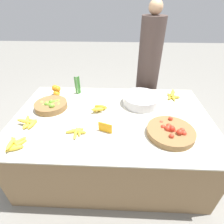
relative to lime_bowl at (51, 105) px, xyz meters
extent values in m
plane|color=gray|center=(0.64, -0.12, -0.69)|extent=(12.00, 12.00, 0.00)
cube|color=olive|center=(0.64, -0.12, -0.37)|extent=(1.82, 1.14, 0.64)
cube|color=beige|center=(0.64, -0.12, -0.04)|extent=(1.90, 1.18, 0.01)
cylinder|color=olive|center=(0.00, 0.00, 0.00)|extent=(0.33, 0.33, 0.06)
sphere|color=#7AB238|center=(0.04, -0.02, -0.01)|extent=(0.05, 0.05, 0.05)
sphere|color=#89BC42|center=(0.09, -0.01, 0.01)|extent=(0.04, 0.04, 0.04)
sphere|color=#6BA333|center=(0.03, -0.05, 0.00)|extent=(0.05, 0.05, 0.05)
sphere|color=#7AB238|center=(0.02, -0.04, 0.02)|extent=(0.05, 0.05, 0.05)
sphere|color=#89BC42|center=(-0.10, 0.02, 0.01)|extent=(0.05, 0.05, 0.05)
sphere|color=#7AB238|center=(0.06, 0.06, 0.02)|extent=(0.04, 0.04, 0.04)
sphere|color=#6BA333|center=(0.04, 0.04, 0.01)|extent=(0.05, 0.05, 0.05)
sphere|color=#7AB238|center=(0.04, -0.07, 0.04)|extent=(0.05, 0.05, 0.05)
sphere|color=#89BC42|center=(-0.10, -0.04, 0.00)|extent=(0.05, 0.05, 0.05)
sphere|color=#6BA333|center=(0.00, 0.02, 0.03)|extent=(0.05, 0.05, 0.05)
sphere|color=#7AB238|center=(-0.03, -0.02, 0.03)|extent=(0.05, 0.05, 0.05)
sphere|color=#89BC42|center=(-0.06, -0.03, 0.01)|extent=(0.05, 0.05, 0.05)
cylinder|color=olive|center=(1.14, -0.36, -0.01)|extent=(0.40, 0.40, 0.05)
sphere|color=red|center=(1.12, -0.41, -0.01)|extent=(0.05, 0.05, 0.05)
sphere|color=red|center=(1.23, -0.41, 0.03)|extent=(0.04, 0.04, 0.04)
sphere|color=red|center=(1.12, -0.45, 0.03)|extent=(0.04, 0.04, 0.04)
sphere|color=red|center=(1.15, -0.32, 0.01)|extent=(0.04, 0.04, 0.04)
sphere|color=red|center=(1.14, -0.36, 0.03)|extent=(0.05, 0.05, 0.05)
sphere|color=red|center=(1.08, -0.32, 0.02)|extent=(0.04, 0.04, 0.04)
sphere|color=red|center=(1.14, -0.36, 0.01)|extent=(0.04, 0.04, 0.04)
sphere|color=red|center=(1.22, -0.38, 0.03)|extent=(0.05, 0.05, 0.05)
sphere|color=red|center=(1.16, -0.44, -0.01)|extent=(0.04, 0.04, 0.04)
sphere|color=red|center=(1.11, -0.36, 0.03)|extent=(0.05, 0.05, 0.05)
sphere|color=red|center=(1.13, -0.37, 0.03)|extent=(0.05, 0.05, 0.05)
sphere|color=red|center=(1.19, -0.41, 0.04)|extent=(0.05, 0.05, 0.05)
sphere|color=red|center=(1.16, -0.37, 0.01)|extent=(0.04, 0.04, 0.04)
sphere|color=red|center=(1.08, -0.25, 0.01)|extent=(0.04, 0.04, 0.04)
sphere|color=red|center=(1.16, -0.22, 0.03)|extent=(0.04, 0.04, 0.04)
sphere|color=red|center=(1.11, -0.36, 0.01)|extent=(0.05, 0.05, 0.05)
sphere|color=red|center=(1.14, -0.31, 0.00)|extent=(0.04, 0.04, 0.04)
sphere|color=red|center=(1.14, -0.37, 0.04)|extent=(0.05, 0.05, 0.05)
sphere|color=red|center=(1.13, -0.30, 0.01)|extent=(0.05, 0.05, 0.05)
sphere|color=orange|center=(-0.02, 0.25, 0.00)|extent=(0.07, 0.07, 0.07)
sphere|color=orange|center=(-0.02, 0.24, 0.00)|extent=(0.07, 0.07, 0.07)
sphere|color=orange|center=(-0.02, 0.26, 0.00)|extent=(0.08, 0.08, 0.08)
sphere|color=orange|center=(-0.04, 0.28, 0.05)|extent=(0.07, 0.07, 0.07)
sphere|color=orange|center=(-0.01, 0.27, 0.05)|extent=(0.07, 0.07, 0.07)
cylinder|color=silver|center=(0.94, 0.13, 0.01)|extent=(0.39, 0.39, 0.10)
cube|color=orange|center=(0.59, -0.35, 0.01)|extent=(0.12, 0.05, 0.09)
cylinder|color=#4C8E42|center=(0.20, 0.33, 0.07)|extent=(0.01, 0.01, 0.21)
cylinder|color=#428438|center=(0.23, 0.33, 0.07)|extent=(0.01, 0.01, 0.21)
cylinder|color=#428438|center=(0.24, 0.35, 0.07)|extent=(0.01, 0.01, 0.21)
cylinder|color=#4C8E42|center=(0.19, 0.33, 0.07)|extent=(0.01, 0.01, 0.21)
cylinder|color=#4C8E42|center=(0.22, 0.32, 0.07)|extent=(0.01, 0.01, 0.21)
cylinder|color=#4C8E42|center=(0.22, 0.32, 0.07)|extent=(0.01, 0.01, 0.21)
cylinder|color=#428438|center=(0.22, 0.32, 0.07)|extent=(0.01, 0.01, 0.21)
ellipsoid|color=gold|center=(-0.07, -0.30, -0.02)|extent=(0.06, 0.13, 0.04)
ellipsoid|color=gold|center=(-0.10, -0.29, -0.02)|extent=(0.10, 0.15, 0.04)
ellipsoid|color=gold|center=(-0.12, -0.29, -0.02)|extent=(0.08, 0.12, 0.03)
ellipsoid|color=gold|center=(-0.11, -0.24, -0.02)|extent=(0.13, 0.05, 0.03)
ellipsoid|color=gold|center=(-0.13, -0.26, 0.00)|extent=(0.08, 0.14, 0.03)
ellipsoid|color=gold|center=(-0.15, -0.29, 0.01)|extent=(0.15, 0.06, 0.03)
ellipsoid|color=gold|center=(0.37, -0.37, -0.02)|extent=(0.04, 0.12, 0.03)
ellipsoid|color=gold|center=(0.34, -0.39, -0.02)|extent=(0.04, 0.15, 0.03)
ellipsoid|color=gold|center=(0.33, -0.36, -0.02)|extent=(0.16, 0.09, 0.03)
ellipsoid|color=gold|center=(0.37, -0.38, -0.02)|extent=(0.11, 0.05, 0.03)
ellipsoid|color=gold|center=(0.53, -0.02, -0.02)|extent=(0.11, 0.10, 0.03)
ellipsoid|color=gold|center=(0.46, -0.02, -0.02)|extent=(0.04, 0.12, 0.03)
ellipsoid|color=gold|center=(0.49, -0.02, -0.02)|extent=(0.11, 0.04, 0.03)
ellipsoid|color=gold|center=(0.48, 0.00, -0.02)|extent=(0.10, 0.14, 0.03)
ellipsoid|color=gold|center=(0.51, -0.01, 0.01)|extent=(0.13, 0.05, 0.03)
ellipsoid|color=gold|center=(0.49, -0.07, 0.01)|extent=(0.13, 0.06, 0.03)
ellipsoid|color=gold|center=(-0.08, -0.59, -0.02)|extent=(0.12, 0.08, 0.04)
ellipsoid|color=gold|center=(-0.10, -0.52, -0.02)|extent=(0.11, 0.13, 0.03)
ellipsoid|color=gold|center=(-0.10, -0.54, -0.02)|extent=(0.07, 0.13, 0.03)
ellipsoid|color=gold|center=(-0.09, -0.55, -0.02)|extent=(0.12, 0.13, 0.03)
ellipsoid|color=gold|center=(-0.09, -0.57, -0.02)|extent=(0.11, 0.13, 0.03)
ellipsoid|color=gold|center=(-0.12, -0.57, 0.01)|extent=(0.04, 0.13, 0.03)
ellipsoid|color=gold|center=(-0.11, -0.53, 0.00)|extent=(0.12, 0.11, 0.03)
ellipsoid|color=gold|center=(1.32, 0.26, -0.02)|extent=(0.04, 0.16, 0.03)
ellipsoid|color=gold|center=(1.28, 0.26, -0.02)|extent=(0.09, 0.11, 0.04)
ellipsoid|color=gold|center=(1.29, 0.28, -0.02)|extent=(0.08, 0.16, 0.03)
ellipsoid|color=gold|center=(1.32, 0.27, -0.02)|extent=(0.13, 0.05, 0.04)
ellipsoid|color=gold|center=(1.31, 0.29, 0.01)|extent=(0.10, 0.13, 0.03)
ellipsoid|color=gold|center=(1.31, 0.32, 0.01)|extent=(0.08, 0.15, 0.03)
cylinder|color=#473833|center=(1.07, 0.73, 0.03)|extent=(0.29, 0.29, 1.44)
sphere|color=tan|center=(1.07, 0.73, 0.83)|extent=(0.16, 0.16, 0.16)
camera|label=1|loc=(0.70, -1.49, 0.96)|focal=28.00mm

